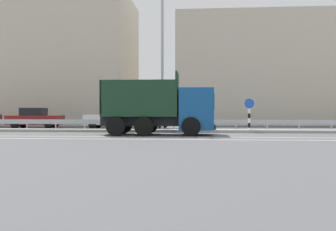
{
  "coord_description": "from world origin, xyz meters",
  "views": [
    {
      "loc": [
        -1.27,
        -22.72,
        1.37
      ],
      "look_at": [
        -3.27,
        0.96,
        1.09
      ],
      "focal_mm": 42.0,
      "sensor_mm": 36.0,
      "label": 1
    }
  ],
  "objects_px": {
    "median_road_sign": "(249,115)",
    "street_lamp_1": "(162,51)",
    "dump_truck": "(172,111)",
    "parked_car_2": "(35,118)",
    "parked_car_4": "(182,120)",
    "parked_car_3": "(111,119)"
  },
  "relations": [
    {
      "from": "median_road_sign",
      "to": "street_lamp_1",
      "type": "bearing_deg",
      "value": 179.85
    },
    {
      "from": "dump_truck",
      "to": "median_road_sign",
      "type": "relative_size",
      "value": 2.97
    },
    {
      "from": "street_lamp_1",
      "to": "parked_car_2",
      "type": "bearing_deg",
      "value": 155.74
    },
    {
      "from": "parked_car_2",
      "to": "median_road_sign",
      "type": "bearing_deg",
      "value": 70.26
    },
    {
      "from": "parked_car_2",
      "to": "dump_truck",
      "type": "bearing_deg",
      "value": 53.34
    },
    {
      "from": "dump_truck",
      "to": "median_road_sign",
      "type": "xyz_separation_m",
      "value": [
        4.66,
        2.76,
        -0.2
      ]
    },
    {
      "from": "parked_car_4",
      "to": "parked_car_3",
      "type": "bearing_deg",
      "value": -92.83
    },
    {
      "from": "dump_truck",
      "to": "parked_car_4",
      "type": "relative_size",
      "value": 1.36
    },
    {
      "from": "parked_car_3",
      "to": "parked_car_4",
      "type": "relative_size",
      "value": 0.85
    },
    {
      "from": "parked_car_2",
      "to": "parked_car_4",
      "type": "height_order",
      "value": "parked_car_2"
    },
    {
      "from": "parked_car_2",
      "to": "parked_car_3",
      "type": "height_order",
      "value": "parked_car_2"
    },
    {
      "from": "street_lamp_1",
      "to": "parked_car_3",
      "type": "relative_size",
      "value": 2.33
    },
    {
      "from": "street_lamp_1",
      "to": "parked_car_3",
      "type": "bearing_deg",
      "value": 132.31
    },
    {
      "from": "median_road_sign",
      "to": "parked_car_3",
      "type": "xyz_separation_m",
      "value": [
        -9.98,
        4.93,
        -0.37
      ]
    },
    {
      "from": "street_lamp_1",
      "to": "parked_car_4",
      "type": "bearing_deg",
      "value": 77.67
    },
    {
      "from": "dump_truck",
      "to": "street_lamp_1",
      "type": "xyz_separation_m",
      "value": [
        -0.85,
        2.78,
        3.85
      ]
    },
    {
      "from": "median_road_sign",
      "to": "parked_car_2",
      "type": "xyz_separation_m",
      "value": [
        -16.04,
        4.76,
        -0.34
      ]
    },
    {
      "from": "median_road_sign",
      "to": "parked_car_3",
      "type": "height_order",
      "value": "median_road_sign"
    },
    {
      "from": "dump_truck",
      "to": "street_lamp_1",
      "type": "distance_m",
      "value": 4.82
    },
    {
      "from": "dump_truck",
      "to": "parked_car_3",
      "type": "relative_size",
      "value": 1.62
    },
    {
      "from": "median_road_sign",
      "to": "parked_car_2",
      "type": "distance_m",
      "value": 16.74
    },
    {
      "from": "median_road_sign",
      "to": "street_lamp_1",
      "type": "relative_size",
      "value": 0.23
    }
  ]
}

